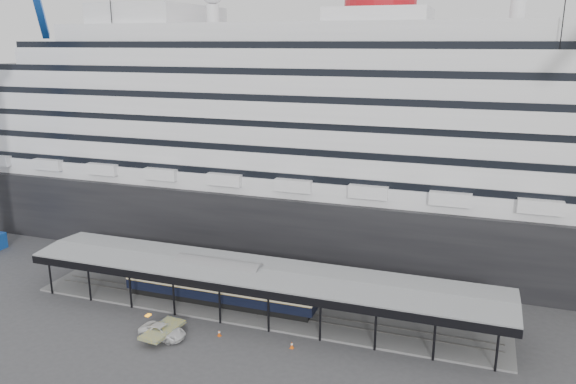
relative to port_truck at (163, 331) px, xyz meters
The scene contains 8 objects.
ground 8.30m from the port_truck, 28.62° to the left, with size 200.00×200.00×0.00m, color #39393C.
cruise_ship 40.72m from the port_truck, 78.51° to the left, with size 130.00×30.00×43.90m.
platform_canopy 11.65m from the port_truck, 50.99° to the left, with size 56.00×9.18×5.30m.
port_truck is the anchor object (origin of this frame).
pullman_carriage 9.50m from the port_truck, 75.45° to the left, with size 23.82×3.34×23.38m.
traffic_cone_left 0.91m from the port_truck, ahead, with size 0.44×0.44×0.76m.
traffic_cone_mid 5.96m from the port_truck, 21.95° to the left, with size 0.51×0.51×0.75m.
traffic_cone_right 13.85m from the port_truck, 10.09° to the left, with size 0.44×0.44×0.76m.
Camera 1 is at (22.81, -50.13, 30.31)m, focal length 35.00 mm.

